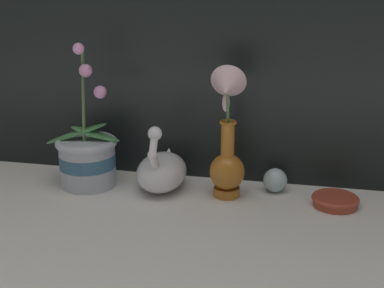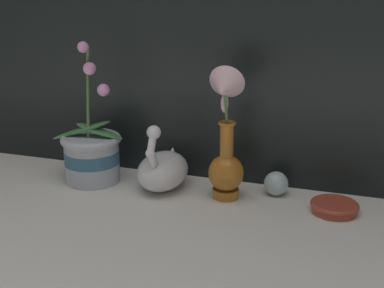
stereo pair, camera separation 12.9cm
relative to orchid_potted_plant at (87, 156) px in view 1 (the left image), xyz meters
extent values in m
plane|color=silver|center=(0.30, -0.09, -0.08)|extent=(2.80, 2.80, 0.00)
cylinder|color=#B2BCCC|center=(0.00, 0.00, -0.02)|extent=(0.14, 0.14, 0.12)
cylinder|color=#386689|center=(0.00, 0.00, -0.01)|extent=(0.14, 0.14, 0.03)
torus|color=#B2BCCC|center=(0.00, 0.00, 0.04)|extent=(0.15, 0.15, 0.02)
cylinder|color=#4C6B3D|center=(0.00, 0.00, 0.16)|extent=(0.01, 0.03, 0.23)
ellipsoid|color=#427F47|center=(0.02, 0.00, 0.06)|extent=(0.13, 0.05, 0.04)
ellipsoid|color=#427F47|center=(-0.02, 0.00, 0.06)|extent=(0.16, 0.06, 0.07)
sphere|color=#DB8EC6|center=(0.00, -0.01, 0.27)|extent=(0.03, 0.03, 0.03)
sphere|color=#DB8EC6|center=(0.01, -0.01, 0.22)|extent=(0.03, 0.03, 0.03)
sphere|color=#DB8EC6|center=(0.05, -0.01, 0.17)|extent=(0.03, 0.03, 0.03)
ellipsoid|color=white|center=(0.19, 0.01, -0.03)|extent=(0.12, 0.17, 0.09)
cone|color=white|center=(0.19, 0.07, -0.02)|extent=(0.06, 0.08, 0.08)
cylinder|color=white|center=(0.19, -0.05, 0.02)|extent=(0.02, 0.05, 0.06)
sphere|color=white|center=(0.19, -0.07, 0.04)|extent=(0.02, 0.02, 0.02)
cylinder|color=white|center=(0.19, -0.05, 0.06)|extent=(0.02, 0.04, 0.05)
sphere|color=white|center=(0.19, -0.04, 0.08)|extent=(0.03, 0.03, 0.03)
cylinder|color=#B26B23|center=(0.36, 0.00, -0.07)|extent=(0.06, 0.06, 0.02)
ellipsoid|color=#B26B23|center=(0.36, 0.00, -0.01)|extent=(0.09, 0.09, 0.09)
cylinder|color=#B26B23|center=(0.36, 0.00, 0.07)|extent=(0.03, 0.03, 0.08)
torus|color=#B26B23|center=(0.36, 0.00, 0.11)|extent=(0.04, 0.04, 0.01)
cylinder|color=#567A47|center=(0.36, -0.01, 0.15)|extent=(0.01, 0.03, 0.08)
cone|color=beige|center=(0.36, -0.03, 0.20)|extent=(0.08, 0.08, 0.09)
ellipsoid|color=beige|center=(0.35, 0.00, 0.16)|extent=(0.02, 0.02, 0.04)
sphere|color=silver|center=(0.47, 0.05, -0.05)|extent=(0.06, 0.06, 0.06)
cylinder|color=#A8422D|center=(0.61, 0.00, -0.07)|extent=(0.10, 0.10, 0.02)
torus|color=#A8422D|center=(0.61, 0.00, -0.06)|extent=(0.11, 0.11, 0.01)
camera|label=1|loc=(0.52, -1.19, 0.45)|focal=50.00mm
camera|label=2|loc=(0.65, -1.15, 0.45)|focal=50.00mm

